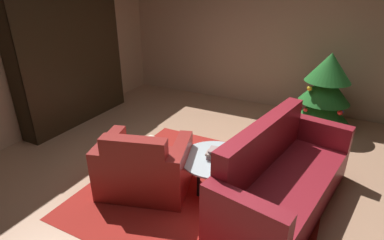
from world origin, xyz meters
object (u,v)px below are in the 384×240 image
decorated_tree (325,91)px  book_stack_on_table (217,154)px  bookshelf_unit (78,62)px  armchair_red (144,168)px  couch_red (281,180)px  coffee_table (215,160)px  bottle_on_table (225,160)px

decorated_tree → book_stack_on_table: bearing=-110.6°
book_stack_on_table → decorated_tree: decorated_tree is taller
bookshelf_unit → armchair_red: (2.16, -1.25, -0.72)m
couch_red → decorated_tree: bearing=85.5°
bookshelf_unit → armchair_red: 2.60m
bookshelf_unit → book_stack_on_table: 3.09m
coffee_table → book_stack_on_table: size_ratio=3.46×
armchair_red → couch_red: (1.43, 0.45, 0.02)m
book_stack_on_table → bottle_on_table: size_ratio=0.96×
armchair_red → decorated_tree: (1.60, 2.63, 0.36)m
bookshelf_unit → bottle_on_table: size_ratio=8.70×
bookshelf_unit → decorated_tree: bookshelf_unit is taller
armchair_red → book_stack_on_table: 0.84m
couch_red → coffee_table: bearing=-172.5°
bottle_on_table → armchair_red: bearing=-166.7°
couch_red → book_stack_on_table: bearing=-170.3°
book_stack_on_table → coffee_table: bearing=128.1°
bookshelf_unit → coffee_table: bookshelf_unit is taller
bookshelf_unit → armchair_red: size_ratio=1.81×
bookshelf_unit → decorated_tree: 4.03m
couch_red → bottle_on_table: 0.64m
armchair_red → coffee_table: armchair_red is taller
bookshelf_unit → coffee_table: size_ratio=2.62×
armchair_red → coffee_table: size_ratio=1.45×
armchair_red → couch_red: 1.50m
armchair_red → coffee_table: (0.72, 0.35, 0.11)m
armchair_red → couch_red: bearing=17.3°
couch_red → book_stack_on_table: size_ratio=9.21×
couch_red → coffee_table: 0.72m
bookshelf_unit → book_stack_on_table: bookshelf_unit is taller
couch_red → book_stack_on_table: (-0.69, -0.12, 0.19)m
armchair_red → couch_red: couch_red is taller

